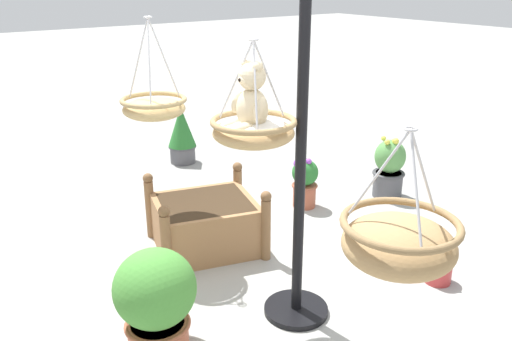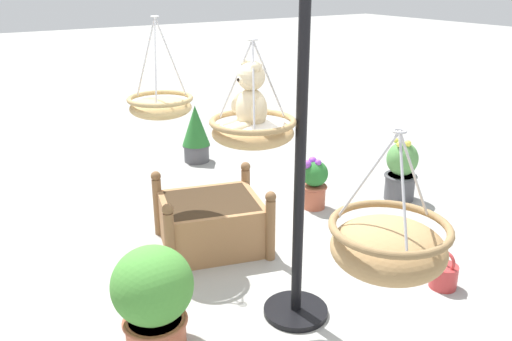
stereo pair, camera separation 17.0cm
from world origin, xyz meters
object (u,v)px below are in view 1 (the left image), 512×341
hanging_basket_left_high (399,242)px  wooden_planter_box (206,222)px  teddy_bear (250,101)px  watering_can (437,269)px  display_pole_central (299,206)px  potted_plant_flowering_red (156,298)px  potted_plant_bushy_green (305,181)px  potted_plant_fern_front (182,134)px  hanging_basket_with_teddy (254,130)px  hanging_basket_right_low (154,107)px  potted_plant_tall_leafy (389,168)px

hanging_basket_left_high → wooden_planter_box: 2.31m
teddy_bear → watering_can: bearing=-108.5°
display_pole_central → potted_plant_flowering_red: bearing=76.4°
display_pole_central → potted_plant_bushy_green: 1.86m
watering_can → potted_plant_fern_front: bearing=4.7°
potted_plant_flowering_red → potted_plant_bushy_green: 2.39m
potted_plant_fern_front → potted_plant_bushy_green: (-1.87, -0.36, -0.09)m
wooden_planter_box → potted_plant_fern_front: size_ratio=1.49×
hanging_basket_with_teddy → watering_can: 1.89m
teddy_bear → hanging_basket_right_low: hanging_basket_right_low is taller
display_pole_central → hanging_basket_with_teddy: bearing=59.0°
hanging_basket_right_low → potted_plant_tall_leafy: size_ratio=1.16×
potted_plant_bushy_green → hanging_basket_right_low: bearing=91.7°
wooden_planter_box → potted_plant_bushy_green: size_ratio=2.01×
display_pole_central → watering_can: 1.36m
hanging_basket_right_low → potted_plant_fern_front: hanging_basket_right_low is taller
teddy_bear → wooden_planter_box: bearing=-13.5°
wooden_planter_box → potted_plant_tall_leafy: (-0.15, -2.10, 0.08)m
watering_can → potted_plant_tall_leafy: bearing=-35.6°
hanging_basket_left_high → wooden_planter_box: hanging_basket_left_high is taller
hanging_basket_with_teddy → wooden_planter_box: size_ratio=0.60×
potted_plant_flowering_red → potted_plant_tall_leafy: bearing=-75.3°
potted_plant_bushy_green → potted_plant_fern_front: bearing=10.9°
teddy_bear → hanging_basket_right_low: 1.15m
potted_plant_tall_leafy → potted_plant_bushy_green: bearing=70.7°
potted_plant_fern_front → potted_plant_bushy_green: potted_plant_fern_front is taller
potted_plant_tall_leafy → watering_can: 1.64m
potted_plant_flowering_red → potted_plant_tall_leafy: potted_plant_flowering_red is taller
potted_plant_tall_leafy → watering_can: potted_plant_tall_leafy is taller
potted_plant_tall_leafy → potted_plant_flowering_red: bearing=104.7°
hanging_basket_right_low → hanging_basket_left_high: bearing=-176.8°
hanging_basket_with_teddy → hanging_basket_right_low: bearing=6.3°
potted_plant_tall_leafy → potted_plant_bushy_green: size_ratio=1.24×
teddy_bear → potted_plant_flowering_red: teddy_bear is taller
wooden_planter_box → potted_plant_bushy_green: 1.23m
potted_plant_tall_leafy → hanging_basket_right_low: bearing=83.9°
watering_can → hanging_basket_right_low: bearing=43.3°
display_pole_central → hanging_basket_with_teddy: display_pole_central is taller
potted_plant_fern_front → hanging_basket_left_high: bearing=165.5°
teddy_bear → potted_plant_tall_leafy: 2.76m
wooden_planter_box → watering_can: bearing=-142.1°
teddy_bear → wooden_planter_box: (1.01, -0.24, -1.26)m
wooden_planter_box → potted_plant_flowering_red: (-0.94, 0.90, 0.12)m
potted_plant_fern_front → potted_plant_flowering_red: (-2.96, 1.76, -0.00)m
wooden_planter_box → potted_plant_tall_leafy: potted_plant_tall_leafy is taller
display_pole_central → watering_can: (-0.31, -1.12, -0.70)m
teddy_bear → potted_plant_flowering_red: 1.31m
hanging_basket_left_high → potted_plant_tall_leafy: (2.00, -2.32, -0.74)m
wooden_planter_box → potted_plant_bushy_green: wooden_planter_box is taller
hanging_basket_with_teddy → potted_plant_bushy_green: hanging_basket_with_teddy is taller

